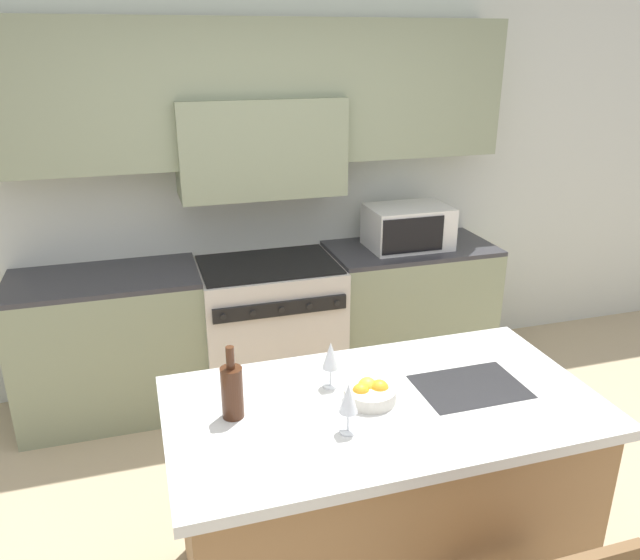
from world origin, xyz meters
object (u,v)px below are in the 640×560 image
(wine_glass_near, at_px, (348,399))
(wine_glass_far, at_px, (331,357))
(wine_bottle, at_px, (232,391))
(fruit_bowl, at_px, (370,393))
(range_stove, at_px, (270,328))
(microwave, at_px, (408,227))

(wine_glass_near, relative_size, wine_glass_far, 1.00)
(wine_bottle, bearing_deg, fruit_bowl, -4.76)
(range_stove, height_order, fruit_bowl, fruit_bowl)
(wine_bottle, relative_size, fruit_bowl, 1.42)
(microwave, relative_size, wine_bottle, 1.87)
(wine_glass_near, height_order, wine_glass_far, same)
(range_stove, height_order, wine_bottle, wine_bottle)
(wine_glass_far, bearing_deg, wine_bottle, -166.56)
(range_stove, distance_m, wine_glass_far, 1.71)
(range_stove, bearing_deg, wine_glass_far, -93.14)
(microwave, distance_m, wine_glass_far, 1.94)
(range_stove, relative_size, wine_bottle, 3.11)
(wine_bottle, relative_size, wine_glass_near, 1.46)
(microwave, relative_size, wine_glass_far, 2.73)
(range_stove, xyz_separation_m, microwave, (0.99, 0.02, 0.62))
(wine_bottle, distance_m, wine_glass_far, 0.43)
(wine_bottle, height_order, fruit_bowl, wine_bottle)
(wine_bottle, height_order, wine_glass_near, wine_bottle)
(wine_glass_near, xyz_separation_m, fruit_bowl, (0.16, 0.18, -0.10))
(range_stove, relative_size, fruit_bowl, 4.41)
(wine_glass_near, xyz_separation_m, wine_glass_far, (0.04, 0.33, 0.00))
(wine_glass_near, bearing_deg, range_stove, 86.25)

